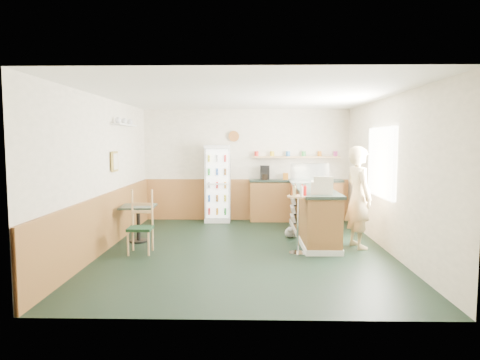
{
  "coord_description": "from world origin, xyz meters",
  "views": [
    {
      "loc": [
        0.08,
        -7.46,
        1.92
      ],
      "look_at": [
        -0.1,
        0.6,
        1.2
      ],
      "focal_mm": 32.0,
      "sensor_mm": 36.0,
      "label": 1
    }
  ],
  "objects_px": {
    "display_case": "(309,174)",
    "cafe_chair": "(141,220)",
    "cafe_table": "(138,216)",
    "shopkeeper": "(359,197)",
    "condiment_stand": "(298,210)",
    "drinks_fridge": "(218,183)",
    "cash_register": "(322,187)"
  },
  "relations": [
    {
      "from": "cash_register",
      "to": "drinks_fridge",
      "type": "bearing_deg",
      "value": 134.97
    },
    {
      "from": "cafe_chair",
      "to": "drinks_fridge",
      "type": "bearing_deg",
      "value": 67.37
    },
    {
      "from": "cash_register",
      "to": "condiment_stand",
      "type": "xyz_separation_m",
      "value": [
        -0.44,
        -0.25,
        -0.36
      ]
    },
    {
      "from": "cash_register",
      "to": "condiment_stand",
      "type": "relative_size",
      "value": 0.34
    },
    {
      "from": "display_case",
      "to": "cafe_table",
      "type": "distance_m",
      "value": 3.63
    },
    {
      "from": "display_case",
      "to": "condiment_stand",
      "type": "bearing_deg",
      "value": -103.51
    },
    {
      "from": "condiment_stand",
      "to": "drinks_fridge",
      "type": "bearing_deg",
      "value": 118.18
    },
    {
      "from": "shopkeeper",
      "to": "cafe_table",
      "type": "bearing_deg",
      "value": 70.9
    },
    {
      "from": "condiment_stand",
      "to": "cafe_chair",
      "type": "bearing_deg",
      "value": 178.94
    },
    {
      "from": "drinks_fridge",
      "to": "display_case",
      "type": "bearing_deg",
      "value": -29.19
    },
    {
      "from": "condiment_stand",
      "to": "cash_register",
      "type": "bearing_deg",
      "value": 29.96
    },
    {
      "from": "drinks_fridge",
      "to": "cash_register",
      "type": "bearing_deg",
      "value": -53.2
    },
    {
      "from": "cafe_table",
      "to": "condiment_stand",
      "type": "bearing_deg",
      "value": -15.29
    },
    {
      "from": "cash_register",
      "to": "shopkeeper",
      "type": "bearing_deg",
      "value": 24.49
    },
    {
      "from": "cash_register",
      "to": "cafe_table",
      "type": "distance_m",
      "value": 3.5
    },
    {
      "from": "condiment_stand",
      "to": "shopkeeper",
      "type": "bearing_deg",
      "value": 21.92
    },
    {
      "from": "display_case",
      "to": "cash_register",
      "type": "bearing_deg",
      "value": -90.0
    },
    {
      "from": "cash_register",
      "to": "condiment_stand",
      "type": "bearing_deg",
      "value": -141.87
    },
    {
      "from": "display_case",
      "to": "condiment_stand",
      "type": "xyz_separation_m",
      "value": [
        -0.44,
        -1.83,
        -0.48
      ]
    },
    {
      "from": "display_case",
      "to": "cafe_table",
      "type": "bearing_deg",
      "value": -163.21
    },
    {
      "from": "display_case",
      "to": "shopkeeper",
      "type": "distance_m",
      "value": 1.57
    },
    {
      "from": "display_case",
      "to": "condiment_stand",
      "type": "height_order",
      "value": "display_case"
    },
    {
      "from": "display_case",
      "to": "cafe_chair",
      "type": "relative_size",
      "value": 0.73
    },
    {
      "from": "display_case",
      "to": "cash_register",
      "type": "height_order",
      "value": "display_case"
    },
    {
      "from": "drinks_fridge",
      "to": "cafe_table",
      "type": "bearing_deg",
      "value": -122.34
    },
    {
      "from": "display_case",
      "to": "shopkeeper",
      "type": "height_order",
      "value": "shopkeeper"
    },
    {
      "from": "display_case",
      "to": "cash_register",
      "type": "relative_size",
      "value": 2.02
    },
    {
      "from": "cafe_table",
      "to": "shopkeeper",
      "type": "bearing_deg",
      "value": -4.88
    },
    {
      "from": "cafe_chair",
      "to": "display_case",
      "type": "bearing_deg",
      "value": 27.82
    },
    {
      "from": "cash_register",
      "to": "shopkeeper",
      "type": "xyz_separation_m",
      "value": [
        0.7,
        0.2,
        -0.2
      ]
    },
    {
      "from": "cafe_chair",
      "to": "cafe_table",
      "type": "bearing_deg",
      "value": 106.77
    },
    {
      "from": "condiment_stand",
      "to": "display_case",
      "type": "bearing_deg",
      "value": 76.49
    }
  ]
}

